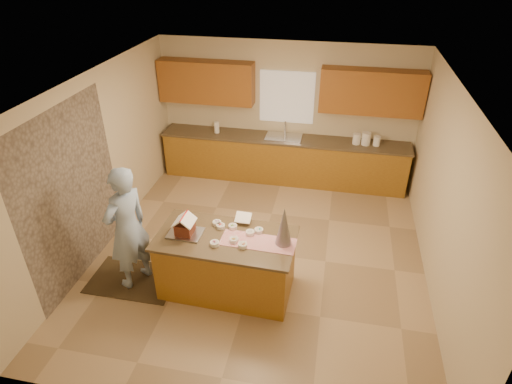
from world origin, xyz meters
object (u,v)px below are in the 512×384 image
boy (127,228)px  island_base (227,265)px  gingerbread_house (185,226)px  tinsel_tree (284,226)px

boy → island_base: bearing=119.0°
island_base → gingerbread_house: 0.81m
island_base → tinsel_tree: (0.77, 0.03, 0.74)m
boy → gingerbread_house: boy is taller
tinsel_tree → gingerbread_house: bearing=-177.4°
island_base → gingerbread_house: gingerbread_house is taller
island_base → boy: size_ratio=0.96×
tinsel_tree → gingerbread_house: 1.32m
island_base → gingerbread_house: size_ratio=6.25×
boy → gingerbread_house: (0.80, 0.07, 0.10)m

